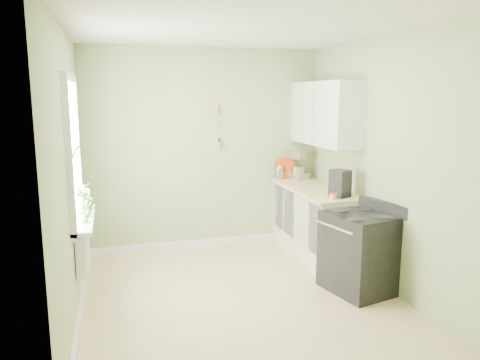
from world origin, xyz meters
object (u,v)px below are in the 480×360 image
object	(u,v)px
stand_mixer	(295,165)
coffee_maker	(340,184)
stove	(359,252)
kettle	(279,172)

from	to	relation	value
stand_mixer	coffee_maker	xyz separation A→B (m)	(0.03, -1.30, -0.04)
stove	coffee_maker	bearing A→B (deg)	85.37
kettle	coffee_maker	distance (m)	1.30
stand_mixer	stove	bearing A→B (deg)	-90.58
stand_mixer	kettle	world-z (taller)	stand_mixer
stove	kettle	xyz separation A→B (m)	(-0.23, 1.85, 0.58)
coffee_maker	kettle	bearing A→B (deg)	102.16
stand_mixer	kettle	distance (m)	0.26
stove	coffee_maker	distance (m)	0.86
coffee_maker	stove	bearing A→B (deg)	-94.63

